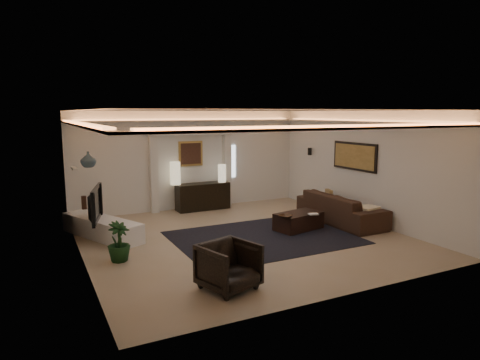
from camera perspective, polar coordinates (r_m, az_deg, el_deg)
name	(u,v)px	position (r m, az deg, el deg)	size (l,w,h in m)	color
floor	(244,238)	(9.90, 0.52, -7.74)	(7.00, 7.00, 0.00)	tan
ceiling	(244,110)	(9.48, 0.55, 9.29)	(7.00, 7.00, 0.00)	white
wall_back	(190,160)	(12.77, -6.65, 2.65)	(7.00, 7.00, 0.00)	white
wall_front	(348,206)	(6.71, 14.31, -3.35)	(7.00, 7.00, 0.00)	white
wall_left	(79,188)	(8.59, -20.72, -0.98)	(7.00, 7.00, 0.00)	white
wall_right	(363,167)	(11.59, 16.13, 1.71)	(7.00, 7.00, 0.00)	white
cove_soffit	(244,123)	(9.48, 0.55, 7.60)	(7.00, 7.00, 0.04)	silver
daylight_slit	(232,161)	(13.29, -1.12, 2.52)	(0.25, 0.03, 1.00)	white
area_rug	(263,237)	(9.91, 3.13, -7.69)	(4.00, 3.00, 0.01)	black
pilaster_left	(154,175)	(12.38, -11.46, 0.69)	(0.22, 0.20, 2.20)	silver
pilaster_right	(227,170)	(13.16, -1.76, 1.36)	(0.22, 0.20, 2.20)	silver
alcove_header	(191,133)	(12.62, -6.56, 6.22)	(2.52, 0.20, 0.12)	silver
painting_frame	(191,154)	(12.73, -6.62, 3.53)	(0.74, 0.04, 0.74)	tan
painting_canvas	(191,154)	(12.70, -6.58, 3.52)	(0.62, 0.02, 0.62)	#4C2D1E
art_panel_frame	(355,156)	(11.77, 15.09, 3.08)	(0.04, 1.64, 0.74)	black
art_panel_gold	(354,156)	(11.75, 15.00, 3.07)	(0.02, 1.50, 0.62)	tan
wall_sconce	(310,151)	(13.19, 9.31, 3.79)	(0.12, 0.12, 0.22)	black
wall_niche	(74,168)	(9.95, -21.30, 1.45)	(0.10, 0.55, 0.04)	silver
console	(203,196)	(12.66, -5.00, -2.19)	(1.58, 0.49, 0.79)	black
lamp_left	(175,174)	(12.41, -8.65, 0.74)	(0.29, 0.29, 0.66)	beige
lamp_right	(222,172)	(12.73, -2.43, 1.05)	(0.24, 0.24, 0.53)	beige
media_ledge	(102,228)	(10.40, -18.01, -6.08)	(0.60, 2.40, 0.45)	white
tv	(91,204)	(10.07, -19.36, -3.08)	(0.17, 1.33, 0.77)	black
figurine	(84,202)	(11.40, -20.15, -2.74)	(0.12, 0.12, 0.33)	#371F14
ginger_jar	(88,159)	(9.87, -19.64, 2.61)	(0.33, 0.33, 0.34)	#47535B
plant	(119,242)	(8.63, -15.92, -7.95)	(0.43, 0.43, 0.77)	black
sofa	(341,208)	(11.47, 13.33, -3.69)	(1.02, 2.60, 0.76)	#401F12
throw_blanket	(368,208)	(10.92, 16.73, -3.55)	(0.50, 0.41, 0.05)	beige
throw_pillow	(329,196)	(12.20, 11.80, -2.06)	(0.10, 0.34, 0.34)	#A68751
coffee_table	(298,221)	(10.62, 7.83, -5.51)	(1.17, 0.64, 0.44)	black
bowl	(286,217)	(9.99, 6.12, -4.96)	(0.32, 0.32, 0.08)	#372416
magazine	(313,215)	(10.44, 9.78, -4.58)	(0.23, 0.17, 0.03)	silver
armchair	(229,266)	(7.06, -1.50, -11.47)	(0.82, 0.85, 0.77)	black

